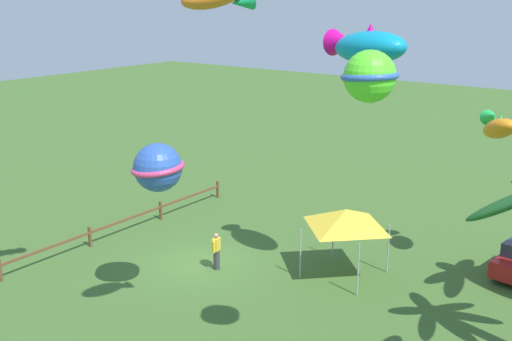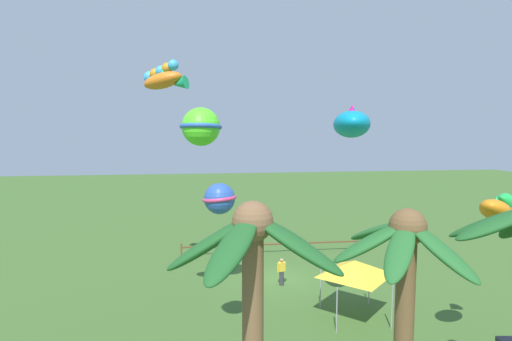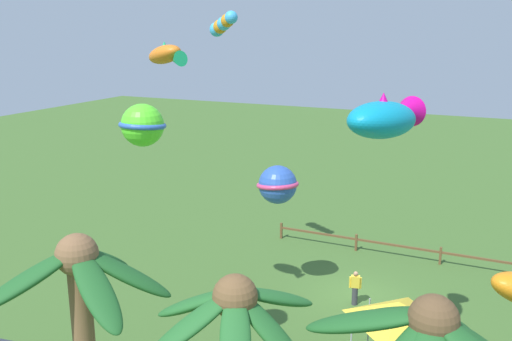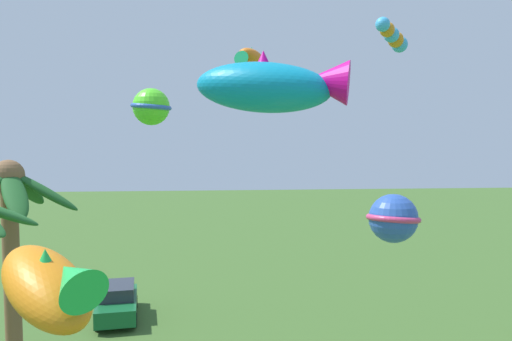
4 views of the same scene
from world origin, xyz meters
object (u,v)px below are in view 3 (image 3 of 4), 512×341
Objects in this scene: kite_fish_3 at (166,55)px; kite_ball_5 at (143,125)px; kite_tube_4 at (223,24)px; palm_tree_0 at (83,310)px; kite_ball_2 at (278,185)px; festival_tent at (399,312)px; spectator_0 at (355,288)px; kite_fish_0 at (386,118)px.

kite_fish_3 reaches higher than kite_ball_5.
kite_tube_4 is (0.78, -5.83, 1.11)m from kite_fish_3.
palm_tree_0 is 12.87m from kite_ball_2.
festival_tent is at bearing -124.27° from palm_tree_0.
spectator_0 is at bearing -116.91° from kite_ball_5.
spectator_0 is at bearing 175.71° from kite_tube_4.
kite_ball_5 reaches higher than kite_ball_2.
festival_tent is (-2.68, 4.56, 1.65)m from spectator_0.
spectator_0 is 0.79× the size of kite_tube_4.
festival_tent is 12.24m from kite_fish_3.
kite_ball_5 is at bearing -74.43° from palm_tree_0.
palm_tree_0 is at bearing 56.11° from kite_fish_0.
kite_ball_2 is 7.66m from kite_tube_4.
palm_tree_0 is 14.51m from spectator_0.
kite_tube_4 is 10.14m from kite_ball_5.
kite_fish_0 reaches higher than palm_tree_0.
kite_fish_3 is (2.68, -8.01, 5.60)m from palm_tree_0.
kite_fish_0 is 8.19m from kite_fish_3.
kite_fish_3 is (2.38, 4.86, 5.81)m from kite_ball_2.
kite_tube_4 is at bearing -17.09° from kite_ball_2.
kite_ball_5 reaches higher than spectator_0.
kite_ball_5 is (1.23, -4.42, 3.70)m from palm_tree_0.
kite_tube_4 is 1.14× the size of kite_ball_5.
spectator_0 is at bearing -59.51° from festival_tent.
festival_tent is 8.00m from kite_ball_2.
kite_fish_3 is at bearing -71.54° from palm_tree_0.
kite_tube_4 is (8.78, -5.92, 2.86)m from kite_fish_0.
kite_ball_5 is at bearing 103.28° from kite_tube_4.
kite_fish_3 reaches higher than festival_tent.
kite_fish_0 is 1.89× the size of kite_tube_4.
kite_fish_3 is 4.32m from kite_ball_5.
kite_ball_2 reaches higher than festival_tent.
kite_ball_2 is 1.34× the size of kite_tube_4.
palm_tree_0 is 15.76m from kite_tube_4.
kite_fish_0 reaches higher than kite_ball_2.
spectator_0 is 5.54m from festival_tent.
kite_ball_2 is at bearing -116.10° from kite_fish_3.
palm_tree_0 is 4.67× the size of spectator_0.
kite_fish_0 is (-5.32, -7.92, 3.85)m from palm_tree_0.
spectator_0 is 0.60× the size of kite_ball_2.
kite_ball_5 reaches higher than festival_tent.
festival_tent is at bearing 120.49° from spectator_0.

